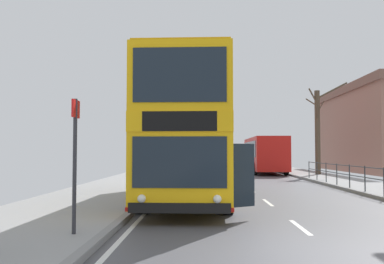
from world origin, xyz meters
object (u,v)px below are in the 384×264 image
(double_decker_bus_main, at_px, (190,135))
(background_bus_far_lane, at_px, (264,154))
(bus_stop_sign_near, at_px, (75,150))
(bare_tree_far_00, at_px, (318,129))

(double_decker_bus_main, distance_m, background_bus_far_lane, 21.31)
(bus_stop_sign_near, distance_m, bare_tree_far_00, 25.26)
(background_bus_far_lane, bearing_deg, bus_stop_sign_near, -106.12)
(double_decker_bus_main, relative_size, bare_tree_far_00, 1.54)
(double_decker_bus_main, distance_m, bare_tree_far_00, 18.39)
(double_decker_bus_main, height_order, bare_tree_far_00, bare_tree_far_00)
(bus_stop_sign_near, bearing_deg, bare_tree_far_00, 63.84)
(background_bus_far_lane, bearing_deg, double_decker_bus_main, -105.56)
(background_bus_far_lane, distance_m, bus_stop_sign_near, 28.25)
(bus_stop_sign_near, height_order, bare_tree_far_00, bare_tree_far_00)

